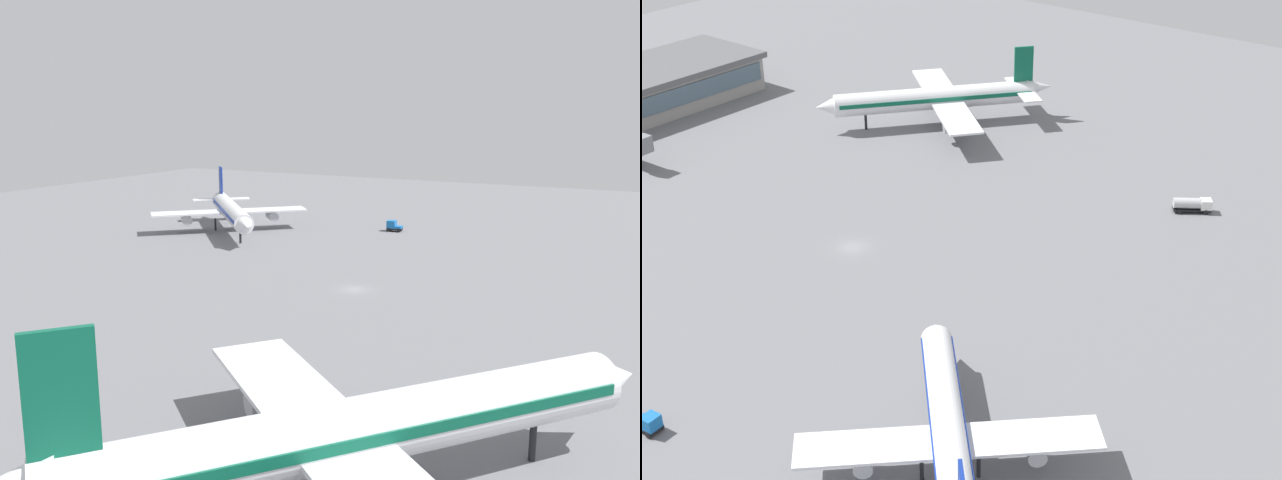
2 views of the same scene
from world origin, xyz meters
TOP-DOWN VIEW (x-y plane):
  - ground at (0.00, 0.00)m, footprint 288.00×288.00m
  - airplane_at_gate at (29.42, 42.81)m, footprint 33.04×31.95m
  - airplane_taxiing at (-49.39, -23.08)m, footprint 40.88×35.76m
  - baggage_tug at (46.21, 12.29)m, footprint 2.50×3.38m

SIDE VIEW (x-z plane):
  - ground at x=0.00m, z-range 0.00..0.00m
  - baggage_tug at x=46.21m, z-range 0.01..2.31m
  - airplane_at_gate at x=29.42m, z-range -1.72..10.88m
  - airplane_taxiing at x=-49.39m, z-range -2.04..12.89m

